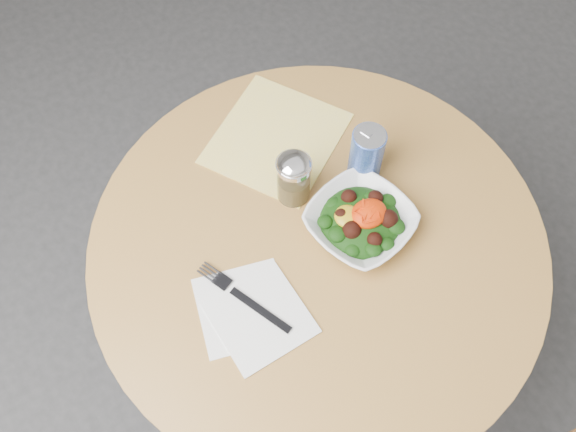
# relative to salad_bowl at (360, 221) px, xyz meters

# --- Properties ---
(ground) EXTENTS (6.00, 6.00, 0.00)m
(ground) POSITION_rel_salad_bowl_xyz_m (-0.09, 0.02, -0.78)
(ground) COLOR #303032
(ground) RESTS_ON ground
(table) EXTENTS (0.90, 0.90, 0.75)m
(table) POSITION_rel_salad_bowl_xyz_m (-0.09, 0.02, -0.23)
(table) COLOR black
(table) RESTS_ON ground
(cloth_napkin) EXTENTS (0.35, 0.35, 0.00)m
(cloth_napkin) POSITION_rel_salad_bowl_xyz_m (-0.02, 0.27, -0.03)
(cloth_napkin) COLOR yellow
(cloth_napkin) RESTS_ON table
(paper_napkins) EXTENTS (0.20, 0.22, 0.00)m
(paper_napkins) POSITION_rel_salad_bowl_xyz_m (-0.27, -0.04, -0.03)
(paper_napkins) COLOR white
(paper_napkins) RESTS_ON table
(salad_bowl) EXTENTS (0.24, 0.24, 0.07)m
(salad_bowl) POSITION_rel_salad_bowl_xyz_m (0.00, 0.00, 0.00)
(salad_bowl) COLOR white
(salad_bowl) RESTS_ON table
(fork) EXTENTS (0.09, 0.21, 0.00)m
(fork) POSITION_rel_salad_bowl_xyz_m (-0.27, -0.00, -0.02)
(fork) COLOR black
(fork) RESTS_ON table
(spice_shaker) EXTENTS (0.07, 0.07, 0.13)m
(spice_shaker) POSITION_rel_salad_bowl_xyz_m (-0.07, 0.13, 0.03)
(spice_shaker) COLOR silver
(spice_shaker) RESTS_ON table
(beverage_can) EXTENTS (0.07, 0.07, 0.13)m
(beverage_can) POSITION_rel_salad_bowl_xyz_m (0.08, 0.10, 0.04)
(beverage_can) COLOR #0D1D92
(beverage_can) RESTS_ON table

